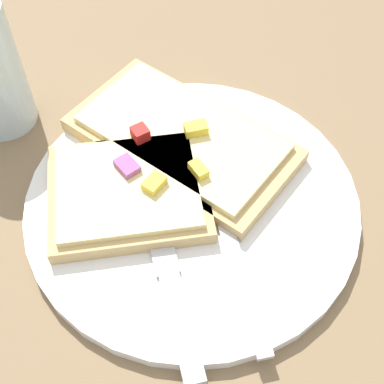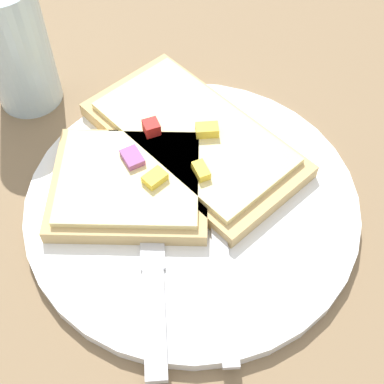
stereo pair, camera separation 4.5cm
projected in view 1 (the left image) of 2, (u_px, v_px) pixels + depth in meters
ground_plane at (192, 206)px, 0.47m from camera, size 4.00×4.00×0.00m
plate at (192, 203)px, 0.47m from camera, size 0.29×0.29×0.01m
fork at (221, 213)px, 0.45m from camera, size 0.22×0.10×0.01m
knife at (166, 264)px, 0.42m from camera, size 0.22×0.09×0.01m
pizza_slice_main at (182, 138)px, 0.49m from camera, size 0.23×0.17×0.03m
pizza_slice_corner at (128, 191)px, 0.46m from camera, size 0.16×0.17×0.03m
crumb_scatter at (205, 197)px, 0.46m from camera, size 0.03×0.03×0.01m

